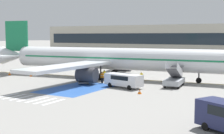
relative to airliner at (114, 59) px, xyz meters
The scene contains 22 objects.
ground_plane 3.27m from the airliner, 83.18° to the left, with size 600.00×600.00×0.00m, color gray.
apron_leadline_yellow 3.32m from the airliner, ahead, with size 0.20×81.50×0.01m, color gold.
apron_stand_patch_blue 11.52m from the airliner, 86.44° to the right, with size 6.91×11.11×0.01m, color #2856A8.
apron_walkway_bar_0 19.98m from the airliner, 100.27° to the right, with size 0.44×3.60×0.01m, color silver.
apron_walkway_bar_1 19.80m from the airliner, 96.80° to the right, with size 0.44×3.60×0.01m, color silver.
apron_walkway_bar_2 19.70m from the airliner, 93.29° to the right, with size 0.44×3.60×0.01m, color silver.
apron_walkway_bar_3 19.67m from the airliner, 89.75° to the right, with size 0.44×3.60×0.01m, color silver.
apron_walkway_bar_4 19.71m from the airliner, 86.21° to the right, with size 0.44×3.60×0.01m, color silver.
apron_walkway_bar_5 19.82m from the airliner, 82.70° to the right, with size 0.44×3.60×0.01m, color silver.
apron_walkway_bar_6 20.01m from the airliner, 79.24° to the right, with size 0.44×3.60×0.01m, color silver.
airliner is the anchor object (origin of this frame).
boarding_stairs_forward 12.05m from the airliner, 14.24° to the right, with size 2.79×5.43×3.54m.
fuel_tanker 26.22m from the airliner, 103.43° to the left, with size 9.22×2.75×3.55m.
service_van_1 9.74m from the airliner, 52.05° to the right, with size 5.66×2.82×1.88m.
baggage_cart 7.89m from the airliner, 98.45° to the right, with size 2.77×2.98×0.87m.
ground_crew_0 7.33m from the airliner, 23.81° to the right, with size 0.44×0.26×1.73m.
ground_crew_1 6.16m from the airliner, 77.79° to the right, with size 0.45×0.26×1.74m.
ground_crew_2 3.98m from the airliner, 87.13° to the right, with size 0.37×0.48×1.71m.
traffic_cone_0 14.58m from the airliner, 47.33° to the right, with size 0.52×0.52×0.57m.
traffic_cone_1 14.95m from the airliner, 159.48° to the right, with size 0.54×0.54×0.60m.
traffic_cone_2 19.54m from the airliner, 162.87° to the right, with size 0.55×0.55×0.61m.
terminal_building 64.45m from the airliner, 100.32° to the left, with size 105.17×12.10×10.86m.
Camera 1 is at (25.57, -45.13, 7.14)m, focal length 50.00 mm.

